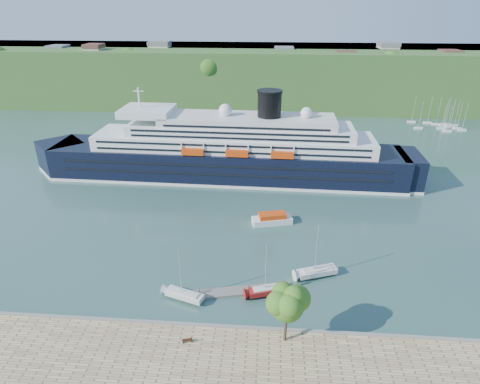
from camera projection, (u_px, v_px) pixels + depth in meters
name	position (u px, v px, depth m)	size (l,w,h in m)	color
ground	(227.00, 331.00, 57.75)	(400.00, 400.00, 0.00)	#284844
far_hillside	(261.00, 75.00, 182.78)	(400.00, 50.00, 24.00)	#355923
quay_coping	(226.00, 326.00, 57.07)	(220.00, 0.50, 0.30)	slate
cruise_ship	(226.00, 135.00, 103.03)	(104.35, 15.19, 23.43)	black
park_bench	(187.00, 339.00, 54.48)	(1.44, 0.59, 0.92)	#4F2616
promenade_tree	(286.00, 312.00, 52.85)	(6.01, 6.01, 9.96)	#3A6A1B
floating_pontoon	(236.00, 291.00, 65.36)	(18.21, 2.23, 0.40)	slate
sailboat_white_near	(183.00, 277.00, 61.96)	(6.92, 1.92, 8.94)	silver
sailboat_red	(269.00, 272.00, 62.95)	(7.07, 1.96, 9.14)	maroon
sailboat_white_far	(319.00, 253.00, 67.12)	(7.59, 2.11, 9.80)	silver
tender_launch	(272.00, 218.00, 85.16)	(8.54, 2.92, 2.36)	#CC3D0C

